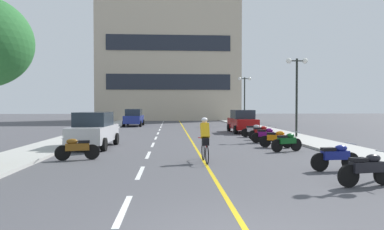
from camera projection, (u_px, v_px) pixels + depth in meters
ground_plane at (184, 134)px, 26.17m from camera, size 140.00×140.00×0.00m
curb_left at (96, 131)px, 28.72m from camera, size 2.40×72.00×0.12m
curb_right at (267, 130)px, 29.62m from camera, size 2.40×72.00×0.12m
lane_dash_0 at (123, 210)px, 7.09m from camera, size 0.14×2.20×0.01m
lane_dash_1 at (140, 172)px, 11.08m from camera, size 0.14×2.20×0.01m
lane_dash_2 at (148, 155)px, 15.07m from camera, size 0.14×2.20×0.01m
lane_dash_3 at (153, 145)px, 19.06m from camera, size 0.14×2.20×0.01m
lane_dash_4 at (156, 138)px, 23.06m from camera, size 0.14×2.20×0.01m
lane_dash_5 at (158, 133)px, 27.05m from camera, size 0.14×2.20×0.01m
lane_dash_6 at (160, 130)px, 31.04m from camera, size 0.14×2.20×0.01m
lane_dash_7 at (161, 127)px, 35.03m from camera, size 0.14×2.20×0.01m
lane_dash_8 at (162, 125)px, 39.02m from camera, size 0.14×2.20×0.01m
lane_dash_9 at (163, 123)px, 43.01m from camera, size 0.14×2.20×0.01m
lane_dash_10 at (163, 122)px, 47.00m from camera, size 0.14×2.20×0.01m
lane_dash_11 at (164, 121)px, 50.99m from camera, size 0.14×2.20×0.01m
centre_line_yellow at (186, 131)px, 29.18m from camera, size 0.12×66.00×0.01m
office_building at (169, 59)px, 52.78m from camera, size 21.24×6.10×18.72m
street_lamp_mid at (297, 79)px, 22.75m from camera, size 1.46×0.36×5.16m
street_lamp_far at (245, 90)px, 38.20m from camera, size 1.46×0.36×5.21m
parked_car_near at (94, 130)px, 17.70m from camera, size 2.09×4.28×1.82m
parked_car_mid at (242, 121)px, 27.78m from camera, size 1.97×4.22×1.82m
parked_car_far at (134, 117)px, 36.83m from camera, size 2.01×4.24×1.82m
motorcycle_0 at (367, 169)px, 9.18m from camera, size 1.69×0.61×0.92m
motorcycle_1 at (336, 157)px, 11.37m from camera, size 1.70×0.60×0.92m
motorcycle_2 at (77, 148)px, 13.65m from camera, size 1.68×0.65×0.92m
motorcycle_3 at (287, 142)px, 16.18m from camera, size 1.63×0.81×0.92m
motorcycle_4 at (276, 138)px, 17.73m from camera, size 1.66×0.74×0.92m
motorcycle_5 at (266, 135)px, 19.95m from camera, size 1.70×0.60×0.92m
motorcycle_6 at (261, 132)px, 22.01m from camera, size 1.68×0.66×0.92m
motorcycle_7 at (254, 130)px, 23.70m from camera, size 1.70×0.60×0.92m
cyclist_rider at (205, 139)px, 13.19m from camera, size 0.42×1.77×1.71m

